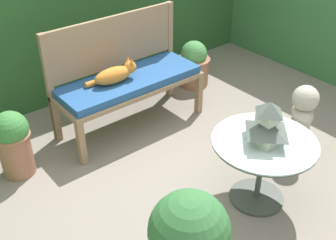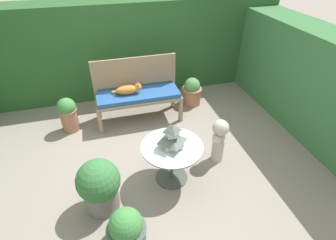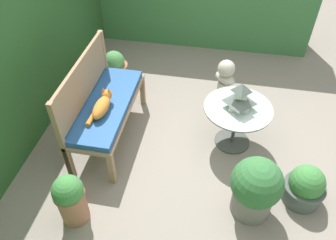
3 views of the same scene
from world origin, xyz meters
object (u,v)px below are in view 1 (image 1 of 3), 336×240
Objects in this scene: pagoda_birdhouse at (267,125)px; garden_bust at (302,116)px; cat at (115,74)px; potted_plant_table_far at (13,142)px; potted_plant_path_edge at (189,240)px; garden_bench at (130,84)px; potted_plant_bench_right at (194,64)px; patio_table at (263,154)px.

pagoda_birdhouse is 0.82m from garden_bust.
pagoda_birdhouse is (0.32, -1.51, 0.08)m from cat.
potted_plant_path_edge is (0.41, -1.73, 0.04)m from potted_plant_table_far.
potted_plant_path_edge is (-0.77, -1.73, -0.10)m from garden_bench.
potted_plant_bench_right is at bearing 6.78° from potted_plant_table_far.
cat reaches higher than potted_plant_bench_right.
garden_bust reaches higher than garden_bench.
potted_plant_table_far is 2.27m from potted_plant_bench_right.
pagoda_birdhouse reaches higher than cat.
potted_plant_table_far reaches higher than patio_table.
potted_plant_path_edge reaches higher than potted_plant_bench_right.
patio_table is at bearing 13.21° from potted_plant_path_edge.
garden_bust is at bearing 13.31° from potted_plant_path_edge.
potted_plant_table_far is at bearing 131.62° from pagoda_birdhouse.
potted_plant_bench_right is 0.77× the size of potted_plant_path_edge.
garden_bust is 1.28× the size of potted_plant_bench_right.
patio_table is 1.12× the size of potted_plant_path_edge.
garden_bust is (0.90, -1.33, -0.07)m from garden_bench.
potted_plant_table_far is (-1.18, 0.00, -0.14)m from garden_bench.
pagoda_birdhouse is 0.61× the size of potted_plant_bench_right.
potted_plant_path_edge is at bearing -166.79° from patio_table.
potted_plant_path_edge reaches higher than patio_table.
pagoda_birdhouse is at bearing -48.38° from potted_plant_table_far.
pagoda_birdhouse is at bearing 148.22° from garden_bust.
cat is at bearing 70.41° from potted_plant_path_edge.
potted_plant_bench_right is at bearing 62.79° from pagoda_birdhouse.
patio_table is at bearing -75.67° from cat.
garden_bust is 0.99× the size of potted_plant_path_edge.
garden_bench is at bearing 3.46° from cat.
pagoda_birdhouse is at bearing -83.86° from garden_bench.
garden_bust reaches higher than patio_table.
potted_plant_table_far is (-2.08, 1.33, -0.08)m from garden_bust.
pagoda_birdhouse is (-0.00, 0.00, 0.26)m from patio_table.
cat reaches higher than garden_bust.
potted_plant_table_far is 1.12× the size of potted_plant_bench_right.
potted_plant_table_far is 0.86× the size of potted_plant_path_edge.
garden_bust reaches higher than potted_plant_table_far.
garden_bench is 1.84× the size of patio_table.
potted_plant_table_far is at bearing -173.22° from potted_plant_bench_right.
pagoda_birdhouse is at bearing -75.67° from cat.
garden_bust is at bearing -32.62° from potted_plant_table_far.
potted_plant_table_far is at bearing 102.17° from garden_bust.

